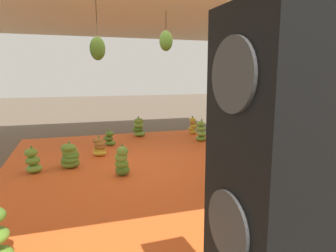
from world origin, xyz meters
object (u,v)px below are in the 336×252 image
at_px(banana_bunch_3, 201,132).
at_px(banana_bunch_11, 109,139).
at_px(banana_bunch_5, 70,156).
at_px(banana_bunch_0, 312,184).
at_px(banana_bunch_8, 226,179).
at_px(speaker_stack, 270,214).
at_px(banana_bunch_1, 122,162).
at_px(banana_bunch_9, 193,126).
at_px(banana_bunch_2, 139,128).
at_px(banana_bunch_7, 99,147).
at_px(banana_bunch_4, 262,175).
at_px(banana_bunch_12, 326,203).
at_px(banana_bunch_6, 33,161).

relative_size(banana_bunch_3, banana_bunch_11, 1.41).
bearing_deg(banana_bunch_3, banana_bunch_5, -66.68).
bearing_deg(banana_bunch_3, banana_bunch_0, -0.93).
distance_m(banana_bunch_8, speaker_stack, 2.98).
height_order(banana_bunch_1, banana_bunch_9, banana_bunch_1).
bearing_deg(banana_bunch_2, banana_bunch_3, 53.05).
relative_size(banana_bunch_1, banana_bunch_9, 1.02).
height_order(banana_bunch_0, banana_bunch_5, same).
bearing_deg(banana_bunch_8, banana_bunch_9, 164.00).
height_order(banana_bunch_8, banana_bunch_11, banana_bunch_8).
height_order(banana_bunch_0, banana_bunch_7, banana_bunch_0).
relative_size(banana_bunch_3, speaker_stack, 0.28).
height_order(banana_bunch_2, banana_bunch_5, banana_bunch_2).
relative_size(banana_bunch_0, banana_bunch_4, 0.84).
relative_size(banana_bunch_2, banana_bunch_4, 0.95).
bearing_deg(banana_bunch_2, banana_bunch_5, -36.54).
bearing_deg(banana_bunch_5, banana_bunch_9, 124.26).
bearing_deg(banana_bunch_0, banana_bunch_9, 177.59).
height_order(banana_bunch_12, speaker_stack, speaker_stack).
relative_size(banana_bunch_4, banana_bunch_7, 1.34).
bearing_deg(banana_bunch_6, banana_bunch_1, 67.33).
relative_size(banana_bunch_1, banana_bunch_12, 1.21).
height_order(banana_bunch_5, speaker_stack, speaker_stack).
distance_m(banana_bunch_5, banana_bunch_6, 0.64).
distance_m(banana_bunch_1, banana_bunch_7, 1.47).
xyz_separation_m(banana_bunch_1, banana_bunch_5, (-0.74, -0.85, -0.02)).
bearing_deg(speaker_stack, banana_bunch_5, -167.51).
bearing_deg(banana_bunch_1, banana_bunch_12, 42.03).
distance_m(banana_bunch_1, banana_bunch_12, 3.12).
relative_size(banana_bunch_7, speaker_stack, 0.22).
xyz_separation_m(banana_bunch_2, banana_bunch_8, (4.43, 0.35, -0.05)).
distance_m(banana_bunch_3, speaker_stack, 6.43).
height_order(banana_bunch_4, banana_bunch_8, banana_bunch_4).
relative_size(banana_bunch_5, speaker_stack, 0.24).
relative_size(banana_bunch_0, banana_bunch_7, 1.13).
height_order(banana_bunch_3, speaker_stack, speaker_stack).
distance_m(banana_bunch_0, banana_bunch_8, 1.18).
xyz_separation_m(banana_bunch_7, banana_bunch_12, (3.76, 2.34, 0.00)).
height_order(banana_bunch_0, banana_bunch_8, banana_bunch_0).
relative_size(banana_bunch_3, banana_bunch_4, 0.98).
distance_m(banana_bunch_3, banana_bunch_4, 3.60).
height_order(banana_bunch_2, banana_bunch_7, banana_bunch_2).
bearing_deg(banana_bunch_7, banana_bunch_11, 160.33).
relative_size(banana_bunch_7, banana_bunch_9, 0.82).
relative_size(banana_bunch_0, banana_bunch_2, 0.89).
height_order(banana_bunch_3, banana_bunch_12, banana_bunch_3).
xyz_separation_m(banana_bunch_1, speaker_stack, (3.81, 0.16, 0.77)).
xyz_separation_m(banana_bunch_3, banana_bunch_6, (1.53, -3.90, -0.04)).
xyz_separation_m(banana_bunch_4, banana_bunch_5, (-2.13, -2.68, -0.05)).
bearing_deg(banana_bunch_8, banana_bunch_0, 60.12).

